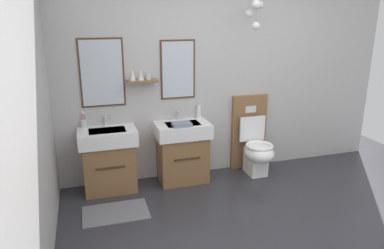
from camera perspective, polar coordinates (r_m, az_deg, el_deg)
wall_back at (r=4.65m, az=5.04°, el=8.26°), size 4.46×0.57×2.60m
wall_left at (r=2.48m, az=-26.32°, el=-1.17°), size 0.12×3.97×2.60m
bath_mat at (r=3.98m, az=-11.99°, el=-13.51°), size 0.68×0.44×0.01m
vanity_sink_left at (r=4.33m, az=-13.03°, el=-5.26°), size 0.66×0.45×0.75m
tap_on_left_sink at (r=4.34m, az=-13.56°, el=0.72°), size 0.03×0.13×0.11m
vanity_sink_right at (r=4.46m, az=-1.53°, el=-4.13°), size 0.66×0.45×0.75m
tap_on_right_sink at (r=4.47m, az=-2.12°, el=1.66°), size 0.03×0.13×0.11m
toilet at (r=4.79m, az=9.75°, el=-3.15°), size 0.48×0.62×1.00m
toothbrush_cup at (r=4.33m, az=-16.80°, el=0.19°), size 0.07×0.07×0.20m
soap_dispenser at (r=4.54m, az=1.03°, el=2.09°), size 0.06×0.06×0.20m
folded_hand_towel at (r=4.21m, az=-1.64°, el=0.02°), size 0.22×0.16×0.04m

